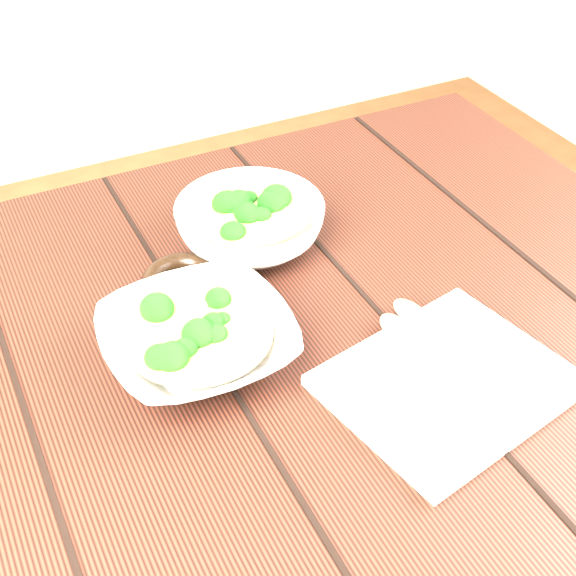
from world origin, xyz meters
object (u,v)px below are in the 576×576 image
(trivet, at_px, (183,281))
(napkin, at_px, (448,383))
(soup_bowl_back, at_px, (250,223))
(table, at_px, (230,415))
(soup_bowl_front, at_px, (198,340))

(trivet, distance_m, napkin, 0.33)
(soup_bowl_back, height_order, napkin, soup_bowl_back)
(table, distance_m, soup_bowl_back, 0.24)
(table, height_order, soup_bowl_front, soup_bowl_front)
(napkin, bearing_deg, table, 125.96)
(trivet, xyz_separation_m, napkin, (0.19, -0.27, -0.01))
(soup_bowl_back, xyz_separation_m, trivet, (-0.11, -0.05, -0.02))
(table, bearing_deg, soup_bowl_back, 56.62)
(napkin, bearing_deg, soup_bowl_front, 132.85)
(table, distance_m, soup_bowl_front, 0.15)
(table, xyz_separation_m, soup_bowl_back, (0.10, 0.16, 0.15))
(soup_bowl_front, xyz_separation_m, napkin, (0.21, -0.15, -0.02))
(trivet, bearing_deg, soup_bowl_front, -102.41)
(table, height_order, soup_bowl_back, soup_bowl_back)
(soup_bowl_back, bearing_deg, trivet, -156.68)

